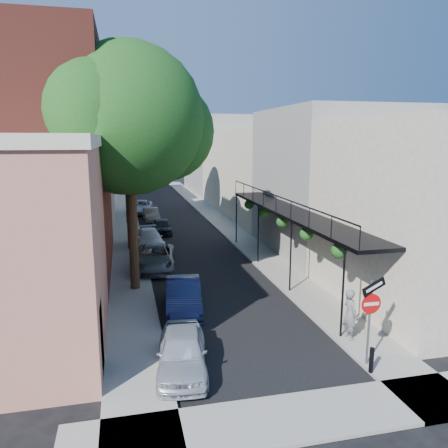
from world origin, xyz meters
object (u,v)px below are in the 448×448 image
oak_near (138,123)px  parked_car_d (149,238)px  oak_mid (133,141)px  oak_far (130,125)px  parked_car_g (141,207)px  parked_car_a (182,352)px  sign_post (371,307)px  parked_car_e (162,226)px  bollard (371,360)px  parked_car_c (155,258)px  pedestrian (350,314)px  parked_car_f (151,215)px  parked_car_b (184,296)px

oak_near → parked_car_d: size_ratio=2.78×
oak_mid → oak_far: size_ratio=0.86×
parked_car_g → parked_car_a: bearing=-82.4°
parked_car_d → sign_post: bearing=-75.1°
oak_near → parked_car_g: oak_near is taller
sign_post → parked_car_e: sign_post is taller
bollard → oak_far: size_ratio=0.07×
sign_post → parked_car_c: sign_post is taller
oak_far → pedestrian: oak_far is taller
oak_far → pedestrian: size_ratio=6.49×
oak_far → parked_car_d: bearing=-85.1°
oak_mid → parked_car_e: oak_mid is taller
parked_car_e → parked_car_f: parked_car_f is taller
parked_car_f → parked_car_g: size_ratio=0.77×
bollard → oak_far: oak_far is taller
oak_far → parked_car_b: bearing=-85.9°
oak_near → oak_mid: 8.01m
parked_car_e → parked_car_d: bearing=-106.6°
parked_car_a → parked_car_e: (1.20, 20.39, -0.07)m
oak_far → parked_car_d: oak_far is taller
parked_car_g → pedestrian: pedestrian is taller
bollard → parked_car_e: bearing=101.3°
parked_car_d → parked_car_c: bearing=-93.4°
oak_far → parked_car_f: size_ratio=3.37×
oak_near → pedestrian: size_ratio=6.23×
oak_far → parked_car_a: (0.75, -25.17, -7.61)m
pedestrian → parked_car_e: bearing=9.8°
parked_car_b → pedestrian: bearing=-31.0°
oak_near → parked_car_f: size_ratio=3.24×
sign_post → oak_mid: (-6.58, 17.26, 5.02)m
oak_far → parked_car_e: size_ratio=3.54×
oak_mid → parked_car_f: size_ratio=2.89×
parked_car_c → oak_mid: bearing=106.4°
parked_car_e → oak_mid: bearing=-115.3°
sign_post → oak_far: bearing=103.9°
parked_car_b → parked_car_c: size_ratio=0.87×
parked_car_b → parked_car_e: (0.49, 15.57, -0.10)m
sign_post → parked_car_c: (-5.76, 12.34, -1.39)m
parked_car_f → parked_car_b: bearing=-92.4°
parked_car_a → parked_car_e: bearing=94.3°
oak_far → parked_car_e: oak_far is taller
parked_car_d → parked_car_g: (0.00, 13.83, 0.04)m
oak_near → parked_car_g: size_ratio=2.49×
oak_mid → parked_car_b: 13.07m
parked_car_g → parked_car_d: bearing=-82.4°
sign_post → parked_car_b: (-5.05, 5.96, -1.37)m
parked_car_b → pedestrian: size_ratio=2.22×
oak_near → parked_car_b: (1.48, -3.33, -7.21)m
parked_car_c → parked_car_d: parked_car_c is taller
parked_car_a → parked_car_f: parked_car_a is taller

